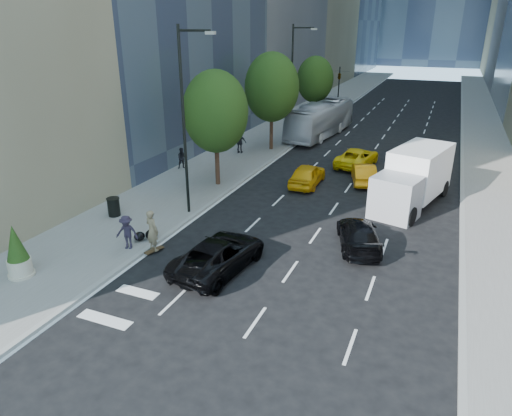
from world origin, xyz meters
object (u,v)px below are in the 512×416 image
at_px(black_sedan_mercedes, 359,235).
at_px(trash_can, 114,207).
at_px(planter_shrub, 17,252).
at_px(black_sedan_lincoln, 219,254).
at_px(skateboarder, 152,233).
at_px(city_bus, 321,119).
at_px(box_truck, 413,178).

xyz_separation_m(black_sedan_mercedes, trash_can, (-13.32, -1.69, -0.01)).
xyz_separation_m(trash_can, planter_shrub, (0.61, -6.86, 0.62)).
bearing_deg(black_sedan_lincoln, skateboarder, 3.47).
relative_size(black_sedan_lincoln, planter_shrub, 2.21).
height_order(city_bus, planter_shrub, city_bus).
bearing_deg(skateboarder, black_sedan_lincoln, -165.46).
relative_size(skateboarder, box_truck, 0.27).
bearing_deg(planter_shrub, black_sedan_lincoln, 28.30).
xyz_separation_m(skateboarder, box_truck, (10.68, 11.28, 0.68)).
xyz_separation_m(black_sedan_mercedes, planter_shrub, (-12.71, -8.55, 0.61)).
height_order(skateboarder, planter_shrub, planter_shrub).
bearing_deg(box_truck, skateboarder, -118.23).
relative_size(skateboarder, black_sedan_lincoln, 0.39).
bearing_deg(black_sedan_lincoln, city_bus, -77.29).
xyz_separation_m(box_truck, planter_shrub, (-14.51, -15.49, -0.43)).
bearing_deg(trash_can, city_bus, 77.78).
distance_m(skateboarder, black_sedan_lincoln, 3.62).
relative_size(black_sedan_lincoln, trash_can, 5.19).
height_order(skateboarder, black_sedan_lincoln, skateboarder).
height_order(black_sedan_mercedes, planter_shrub, planter_shrub).
xyz_separation_m(city_bus, trash_can, (-5.24, -24.21, -0.95)).
bearing_deg(planter_shrub, skateboarder, 47.70).
relative_size(city_bus, planter_shrub, 4.88).
relative_size(box_truck, trash_can, 7.40).
bearing_deg(trash_can, box_truck, 29.69).
distance_m(skateboarder, box_truck, 15.55).
relative_size(trash_can, planter_shrub, 0.43).
distance_m(skateboarder, black_sedan_mercedes, 9.89).
relative_size(black_sedan_mercedes, city_bus, 0.39).
bearing_deg(box_truck, trash_can, -135.10).
bearing_deg(black_sedan_mercedes, box_truck, -122.67).
bearing_deg(planter_shrub, trash_can, 95.09).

